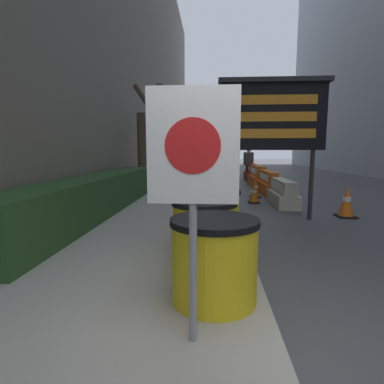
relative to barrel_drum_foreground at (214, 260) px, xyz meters
name	(u,v)px	position (x,y,z in m)	size (l,w,h in m)	color
ground_plane	(292,383)	(0.53, -0.88, -0.55)	(120.00, 120.00, 0.00)	#474749
sidewalk_left	(25,361)	(-1.38, -0.88, -0.48)	(3.83, 56.00, 0.14)	#A39E93
hedge_strip	(100,194)	(-2.69, 4.16, 0.03)	(0.90, 7.93, 0.88)	#284C23
bare_tree	(147,137)	(-2.55, 8.95, 1.59)	(1.24, 2.06, 3.96)	#4C3D2D
barrel_drum_foreground	(214,260)	(0.00, 0.00, 0.00)	(0.86, 0.86, 0.82)	yellow
barrel_drum_middle	(204,231)	(-0.12, 1.05, 0.00)	(0.86, 0.86, 0.82)	yellow
barrel_drum_back	(214,214)	(0.02, 2.09, 0.00)	(0.86, 0.86, 0.82)	yellow
warning_sign	(193,166)	(-0.17, -0.66, 0.93)	(0.66, 0.08, 1.90)	gray
message_board	(272,117)	(1.34, 4.27, 1.82)	(2.47, 0.36, 3.19)	#28282B
jersey_barrier_cream	(283,194)	(2.08, 6.14, -0.22)	(0.61, 1.85, 0.75)	beige
jersey_barrier_orange_far	(268,184)	(2.08, 8.50, -0.17)	(0.51, 2.19, 0.86)	orange
jersey_barrier_orange_near	(258,177)	(2.08, 11.00, -0.14)	(0.63, 2.15, 0.94)	orange
jersey_barrier_red_striped	(250,173)	(2.08, 13.66, -0.14)	(0.54, 2.13, 0.94)	red
traffic_cone_near	(254,193)	(1.28, 6.48, -0.25)	(0.34, 0.34, 0.61)	black
traffic_cone_mid	(347,202)	(3.24, 4.57, -0.17)	(0.43, 0.43, 0.77)	black
traffic_cone_far	(255,188)	(1.48, 7.56, -0.23)	(0.36, 0.36, 0.65)	black
traffic_light_near_curb	(233,130)	(1.34, 17.60, 2.41)	(0.28, 0.45, 4.09)	#2D2D30
pedestrian_worker	(248,161)	(1.93, 13.43, 0.50)	(0.53, 0.40, 1.77)	#333338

